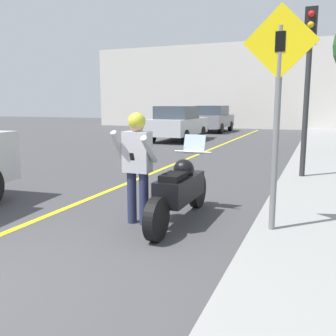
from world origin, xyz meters
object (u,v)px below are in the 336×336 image
at_px(motorcycle, 180,190).
at_px(traffic_light, 309,61).
at_px(parked_car_grey, 213,119).
at_px(crossing_sign, 278,98).
at_px(parked_car_silver, 178,123).
at_px(person_biker, 137,157).

distance_m(motorcycle, traffic_light, 4.69).
relative_size(traffic_light, parked_car_grey, 0.88).
bearing_deg(parked_car_grey, traffic_light, -67.29).
bearing_deg(crossing_sign, parked_car_silver, 115.86).
relative_size(crossing_sign, traffic_light, 0.77).
distance_m(parked_car_silver, parked_car_grey, 6.39).
bearing_deg(crossing_sign, motorcycle, 169.64).
distance_m(motorcycle, crossing_sign, 1.95).
xyz_separation_m(parked_car_silver, parked_car_grey, (0.04, 6.39, 0.00)).
bearing_deg(parked_car_grey, motorcycle, -76.19).
bearing_deg(motorcycle, crossing_sign, -10.36).
distance_m(traffic_light, parked_car_silver, 10.41).
height_order(motorcycle, parked_car_grey, parked_car_grey).
relative_size(traffic_light, parked_car_silver, 0.88).
distance_m(crossing_sign, parked_car_silver, 13.69).
distance_m(motorcycle, parked_car_grey, 18.97).
bearing_deg(motorcycle, person_biker, -148.55).
xyz_separation_m(motorcycle, traffic_light, (1.58, 3.83, 2.20)).
xyz_separation_m(motorcycle, person_biker, (-0.55, -0.34, 0.51)).
relative_size(motorcycle, parked_car_silver, 0.56).
relative_size(crossing_sign, parked_car_grey, 0.68).
distance_m(person_biker, traffic_light, 4.97).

